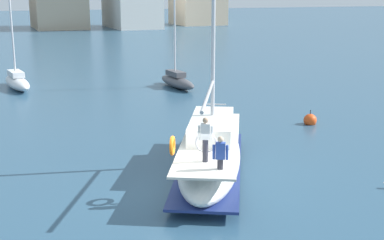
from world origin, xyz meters
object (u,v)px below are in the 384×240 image
main_sailboat (210,152)px  moored_catamaran (17,81)px  mooring_buoy (310,120)px  moored_sloop_far (177,80)px

main_sailboat → moored_catamaran: size_ratio=1.48×
moored_catamaran → mooring_buoy: size_ratio=8.65×
main_sailboat → moored_sloop_far: 19.70m
moored_sloop_far → moored_catamaran: (-11.47, 4.00, 0.03)m
moored_catamaran → mooring_buoy: bearing=-50.6°
main_sailboat → moored_catamaran: 23.69m
main_sailboat → moored_sloop_far: main_sailboat is taller
main_sailboat → mooring_buoy: (8.44, 5.40, -0.68)m
moored_sloop_far → moored_catamaran: bearing=160.8°
main_sailboat → moored_catamaran: bearing=104.6°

